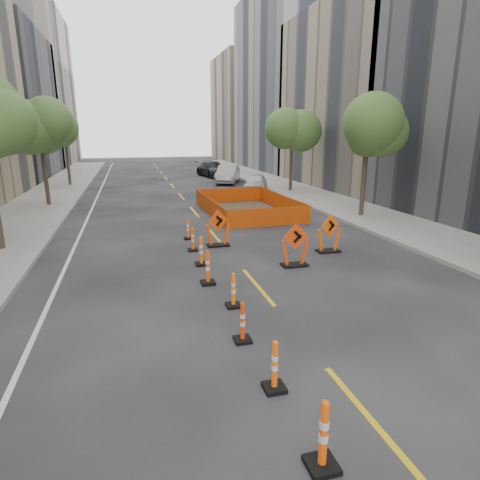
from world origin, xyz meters
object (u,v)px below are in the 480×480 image
object	(u,v)px
channelizer_8	(188,229)
chevron_sign_left	(218,228)
chevron_sign_right	(329,233)
chevron_sign_center	(295,245)
parked_car_far	(213,169)
channelizer_2	(275,365)
channelizer_3	(243,322)
channelizer_7	(193,239)
parked_car_near	(256,183)
channelizer_4	(233,290)
channelizer_6	(201,251)
channelizer_1	(324,435)
channelizer_5	(208,267)
parked_car_mid	(228,174)

from	to	relation	value
channelizer_8	chevron_sign_left	bearing A→B (deg)	-53.82
channelizer_8	chevron_sign_right	world-z (taller)	chevron_sign_right
chevron_sign_center	channelizer_8	bearing A→B (deg)	120.84
parked_car_far	channelizer_2	bearing A→B (deg)	-110.25
channelizer_3	chevron_sign_left	size ratio (longest dim) A/B	0.62
channelizer_7	parked_car_near	bearing A→B (deg)	63.90
channelizer_4	channelizer_8	world-z (taller)	channelizer_4
channelizer_6	parked_car_near	distance (m)	17.84
channelizer_7	parked_car_far	distance (m)	26.83
channelizer_2	parked_car_near	bearing A→B (deg)	73.32
channelizer_3	parked_car_near	size ratio (longest dim) A/B	0.23
channelizer_1	channelizer_5	bearing A→B (deg)	91.57
channelizer_6	chevron_sign_left	size ratio (longest dim) A/B	0.69
parked_car_near	parked_car_far	size ratio (longest dim) A/B	0.76
channelizer_3	channelizer_6	world-z (taller)	channelizer_6
channelizer_8	parked_car_near	size ratio (longest dim) A/B	0.23
channelizer_6	channelizer_3	bearing A→B (deg)	-90.36
channelizer_3	chevron_sign_center	world-z (taller)	chevron_sign_center
channelizer_3	chevron_sign_center	distance (m)	5.47
channelizer_2	parked_car_near	size ratio (longest dim) A/B	0.24
channelizer_5	channelizer_8	xyz separation A→B (m)	(0.18, 5.41, -0.07)
channelizer_8	chevron_sign_center	bearing A→B (deg)	-56.35
channelizer_1	parked_car_far	xyz separation A→B (m)	(6.02, 36.94, 0.23)
channelizer_5	chevron_sign_left	world-z (taller)	chevron_sign_left
parked_car_mid	chevron_sign_right	bearing A→B (deg)	-71.51
channelizer_3	chevron_sign_left	world-z (taller)	chevron_sign_left
chevron_sign_center	chevron_sign_left	bearing A→B (deg)	119.69
parked_car_mid	channelizer_1	bearing A→B (deg)	-79.31
chevron_sign_left	chevron_sign_right	size ratio (longest dim) A/B	1.01
channelizer_5	parked_car_near	bearing A→B (deg)	68.30
parked_car_near	channelizer_5	bearing A→B (deg)	-89.57
chevron_sign_right	channelizer_2	bearing A→B (deg)	-141.78
channelizer_2	parked_car_far	xyz separation A→B (m)	(6.06, 35.14, 0.28)
channelizer_3	channelizer_4	xyz separation A→B (m)	(0.25, 1.80, 0.01)
channelizer_5	channelizer_6	size ratio (longest dim) A/B	1.03
channelizer_5	chevron_sign_right	distance (m)	5.52
chevron_sign_center	channelizer_1	bearing A→B (deg)	-113.11
parked_car_near	parked_car_far	world-z (taller)	parked_car_far
chevron_sign_right	parked_car_near	bearing A→B (deg)	64.03
channelizer_8	channelizer_7	bearing A→B (deg)	-92.62
chevron_sign_left	channelizer_8	bearing A→B (deg)	103.67
channelizer_3	parked_car_mid	distance (m)	28.41
chevron_sign_right	parked_car_mid	world-z (taller)	parked_car_mid
parked_car_near	channelizer_3	bearing A→B (deg)	-86.04
chevron_sign_center	parked_car_mid	bearing A→B (deg)	79.21
channelizer_6	channelizer_5	bearing A→B (deg)	-93.63
chevron_sign_left	channelizer_7	bearing A→B (deg)	178.81
channelizer_1	channelizer_7	bearing A→B (deg)	90.54
channelizer_7	chevron_sign_left	size ratio (longest dim) A/B	0.62
channelizer_3	parked_car_near	world-z (taller)	parked_car_near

